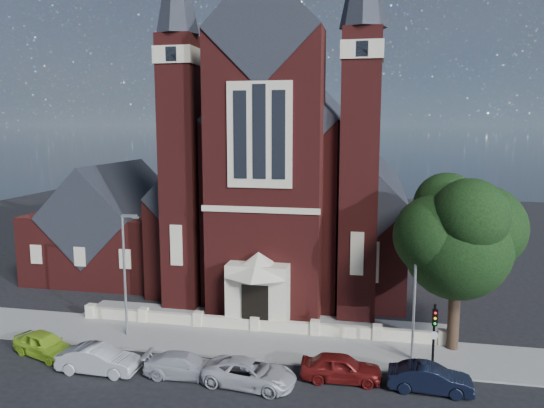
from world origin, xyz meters
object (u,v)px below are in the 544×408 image
at_px(street_lamp_left, 126,268).
at_px(car_silver_a, 99,360).
at_px(parish_hall, 115,230).
at_px(street_lamp_right, 416,285).
at_px(car_navy, 430,378).
at_px(traffic_signal, 434,330).
at_px(street_tree, 460,240).
at_px(church, 294,183).
at_px(car_dark_red, 341,367).
at_px(car_white_suv, 250,373).
at_px(car_silver_b, 184,365).
at_px(car_lime_van, 44,344).

distance_m(street_lamp_left, car_silver_a, 6.35).
bearing_deg(parish_hall, street_lamp_right, -28.22).
bearing_deg(car_navy, traffic_signal, -6.66).
height_order(street_tree, car_navy, street_tree).
height_order(parish_hall, street_lamp_right, parish_hall).
xyz_separation_m(traffic_signal, car_navy, (-0.31, -2.01, -1.88)).
distance_m(car_silver_a, car_navy, 17.94).
relative_size(church, car_dark_red, 8.01).
distance_m(church, car_white_suv, 24.94).
relative_size(parish_hall, car_white_suv, 2.45).
xyz_separation_m(church, street_lamp_right, (10.09, -18.94, -3.59)).
bearing_deg(street_lamp_left, car_navy, -10.93).
relative_size(street_tree, car_white_suv, 2.15).
bearing_deg(street_lamp_left, car_silver_a, -81.89).
relative_size(street_tree, car_navy, 2.50).
height_order(car_silver_b, car_white_suv, car_white_suv).
bearing_deg(car_white_suv, car_silver_a, 98.47).
xyz_separation_m(street_lamp_right, car_silver_b, (-12.42, -4.54, -3.95)).
relative_size(church, traffic_signal, 8.72).
bearing_deg(car_silver_a, street_lamp_left, 8.37).
bearing_deg(car_lime_van, traffic_signal, -65.20).
height_order(street_lamp_left, car_silver_a, street_lamp_left).
xyz_separation_m(street_lamp_left, car_dark_red, (14.00, -3.30, -3.86)).
bearing_deg(car_silver_b, parish_hall, 33.69).
relative_size(car_silver_a, car_silver_b, 1.02).
height_order(church, car_silver_a, church).
bearing_deg(car_navy, church, 27.57).
bearing_deg(car_white_suv, parish_hall, 49.98).
xyz_separation_m(street_tree, car_lime_van, (-24.05, -5.39, -6.23)).
height_order(church, parish_hall, church).
bearing_deg(car_dark_red, car_silver_a, 95.36).
bearing_deg(car_silver_b, traffic_signal, -80.16).
bearing_deg(car_silver_b, car_navy, -88.52).
relative_size(street_lamp_left, car_dark_red, 1.86).
bearing_deg(car_dark_red, car_white_suv, 105.88).
distance_m(car_white_suv, car_dark_red, 4.92).
bearing_deg(street_lamp_right, car_white_suv, -151.03).
height_order(car_silver_a, car_navy, car_silver_a).
distance_m(church, car_dark_red, 24.24).
height_order(street_tree, car_white_suv, street_tree).
relative_size(car_white_suv, car_dark_red, 1.14).
height_order(street_lamp_left, street_lamp_right, same).
xyz_separation_m(parish_hall, car_silver_a, (8.80, -19.00, -3.26)).
distance_m(traffic_signal, car_dark_red, 5.52).
bearing_deg(car_navy, car_silver_a, 96.70).
relative_size(street_lamp_left, car_white_suv, 1.63).
xyz_separation_m(car_lime_van, car_silver_b, (9.12, -0.86, -0.08)).
bearing_deg(car_silver_b, street_lamp_left, 48.14).
xyz_separation_m(street_lamp_left, street_lamp_right, (18.00, 0.00, 0.00)).
distance_m(street_tree, car_dark_red, 10.30).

